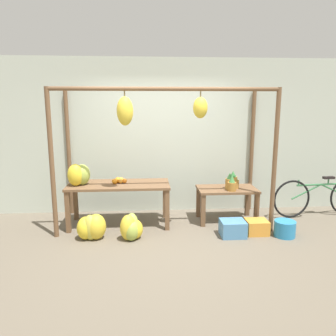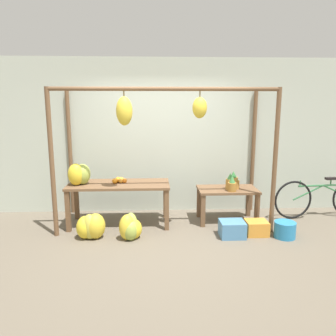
% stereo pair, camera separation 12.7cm
% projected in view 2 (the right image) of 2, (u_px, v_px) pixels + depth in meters
% --- Properties ---
extents(ground_plane, '(20.00, 20.00, 0.00)m').
position_uv_depth(ground_plane, '(166.00, 245.00, 4.70)').
color(ground_plane, '#665B4C').
extents(shop_wall_back, '(8.00, 0.08, 2.80)m').
position_uv_depth(shop_wall_back, '(163.00, 137.00, 6.01)').
color(shop_wall_back, '#B7C1B2').
rests_on(shop_wall_back, ground_plane).
extents(stall_awning, '(3.42, 1.24, 2.23)m').
position_uv_depth(stall_awning, '(160.00, 132.00, 5.08)').
color(stall_awning, brown).
rests_on(stall_awning, ground_plane).
extents(display_table_main, '(1.65, 0.70, 0.70)m').
position_uv_depth(display_table_main, '(119.00, 189.00, 5.41)').
color(display_table_main, brown).
rests_on(display_table_main, ground_plane).
extents(display_table_side, '(1.00, 0.58, 0.58)m').
position_uv_depth(display_table_side, '(227.00, 195.00, 5.57)').
color(display_table_side, brown).
rests_on(display_table_side, ground_plane).
extents(banana_pile_on_table, '(0.39, 0.37, 0.36)m').
position_uv_depth(banana_pile_on_table, '(79.00, 174.00, 5.29)').
color(banana_pile_on_table, '#9EB247').
rests_on(banana_pile_on_table, display_table_main).
extents(orange_pile, '(0.24, 0.16, 0.10)m').
position_uv_depth(orange_pile, '(120.00, 180.00, 5.41)').
color(orange_pile, orange).
rests_on(orange_pile, display_table_main).
extents(pineapple_cluster, '(0.24, 0.30, 0.30)m').
position_uv_depth(pineapple_cluster, '(232.00, 183.00, 5.47)').
color(pineapple_cluster, '#B27F38').
rests_on(pineapple_cluster, display_table_side).
extents(banana_pile_ground_left, '(0.51, 0.45, 0.39)m').
position_uv_depth(banana_pile_ground_left, '(91.00, 226.00, 4.91)').
color(banana_pile_ground_left, gold).
rests_on(banana_pile_ground_left, ground_plane).
extents(banana_pile_ground_right, '(0.43, 0.40, 0.39)m').
position_uv_depth(banana_pile_ground_right, '(130.00, 228.00, 4.88)').
color(banana_pile_ground_right, yellow).
rests_on(banana_pile_ground_right, ground_plane).
extents(fruit_crate_white, '(0.37, 0.32, 0.24)m').
position_uv_depth(fruit_crate_white, '(232.00, 229.00, 4.98)').
color(fruit_crate_white, '#4C84B2').
rests_on(fruit_crate_white, ground_plane).
extents(blue_bucket, '(0.32, 0.32, 0.24)m').
position_uv_depth(blue_bucket, '(285.00, 230.00, 4.95)').
color(blue_bucket, teal).
rests_on(blue_bucket, ground_plane).
extents(parked_bicycle, '(1.77, 0.20, 0.73)m').
position_uv_depth(parked_bicycle, '(322.00, 198.00, 5.78)').
color(parked_bicycle, black).
rests_on(parked_bicycle, ground_plane).
extents(fruit_crate_purple, '(0.33, 0.29, 0.22)m').
position_uv_depth(fruit_crate_purple, '(256.00, 228.00, 5.06)').
color(fruit_crate_purple, orange).
rests_on(fruit_crate_purple, ground_plane).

